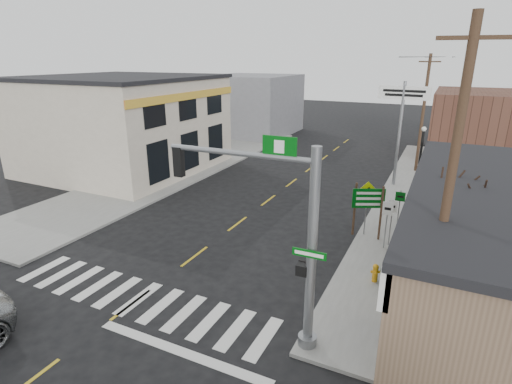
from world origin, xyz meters
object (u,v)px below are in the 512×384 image
at_px(traffic_signal_pole, 287,226).
at_px(utility_pole_far, 423,113).
at_px(utility_pole_near, 447,198).
at_px(bare_tree, 464,183).
at_px(fire_hydrant, 375,272).
at_px(dance_center_sign, 402,108).
at_px(lamp_post, 420,165).
at_px(guide_sign, 368,204).

height_order(traffic_signal_pole, utility_pole_far, utility_pole_far).
bearing_deg(utility_pole_near, bare_tree, 74.89).
height_order(fire_hydrant, dance_center_sign, dance_center_sign).
bearing_deg(utility_pole_near, dance_center_sign, 92.78).
height_order(traffic_signal_pole, lamp_post, traffic_signal_pole).
height_order(bare_tree, utility_pole_near, utility_pole_near).
distance_m(traffic_signal_pole, utility_pole_far, 22.08).
distance_m(guide_sign, bare_tree, 5.28).
bearing_deg(utility_pole_far, utility_pole_near, -79.86).
xyz_separation_m(guide_sign, utility_pole_near, (3.08, -7.02, 3.01)).
relative_size(traffic_signal_pole, utility_pole_far, 0.74).
height_order(guide_sign, utility_pole_near, utility_pole_near).
bearing_deg(utility_pole_near, utility_pole_far, 87.81).
xyz_separation_m(dance_center_sign, utility_pole_near, (3.00, -16.34, -0.37)).
distance_m(fire_hydrant, lamp_post, 8.27).
xyz_separation_m(traffic_signal_pole, guide_sign, (0.83, 8.38, -2.00)).
bearing_deg(traffic_signal_pole, bare_tree, 49.15).
bearing_deg(utility_pole_near, fire_hydrant, 114.46).
bearing_deg(dance_center_sign, guide_sign, -86.27).
bearing_deg(guide_sign, lamp_post, 40.81).
height_order(guide_sign, lamp_post, lamp_post).
height_order(fire_hydrant, lamp_post, lamp_post).
height_order(traffic_signal_pole, dance_center_sign, dance_center_sign).
xyz_separation_m(guide_sign, dance_center_sign, (0.08, 9.32, 3.38)).
relative_size(fire_hydrant, lamp_post, 0.15).
xyz_separation_m(guide_sign, lamp_post, (1.84, 3.99, 1.09)).
height_order(traffic_signal_pole, fire_hydrant, traffic_signal_pole).
bearing_deg(lamp_post, bare_tree, -89.23).
bearing_deg(guide_sign, traffic_signal_pole, -120.12).
height_order(bare_tree, utility_pole_far, utility_pole_far).
height_order(traffic_signal_pole, guide_sign, traffic_signal_pole).
bearing_deg(fire_hydrant, utility_pole_near, -57.91).
bearing_deg(guide_sign, bare_tree, -64.82).
distance_m(traffic_signal_pole, utility_pole_near, 4.26).
bearing_deg(guide_sign, dance_center_sign, 65.04).
distance_m(guide_sign, utility_pole_near, 8.23).
xyz_separation_m(fire_hydrant, bare_tree, (2.49, 0.83, 3.68)).
distance_m(utility_pole_near, utility_pole_far, 20.72).
xyz_separation_m(traffic_signal_pole, dance_center_sign, (0.91, 17.70, 1.38)).
xyz_separation_m(fire_hydrant, utility_pole_far, (0.00, 17.48, 3.92)).
distance_m(traffic_signal_pole, lamp_post, 12.69).
xyz_separation_m(fire_hydrant, lamp_post, (0.73, 7.88, 2.41)).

